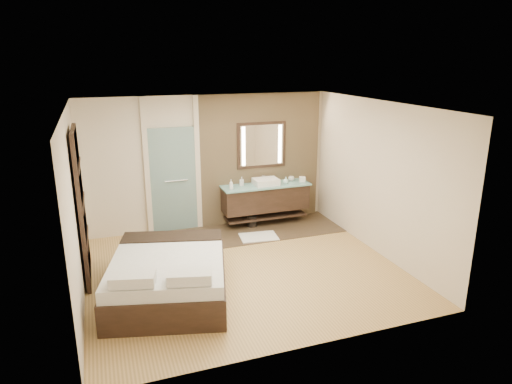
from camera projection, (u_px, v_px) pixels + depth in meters
name	position (u px, v px, depth m)	size (l,w,h in m)	color
floor	(244.00, 270.00, 7.59)	(5.00, 5.00, 0.00)	#9C7641
tile_strip	(248.00, 232.00, 9.22)	(3.80, 1.30, 0.01)	#3A2D20
stone_wall	(261.00, 159.00, 9.55)	(2.60, 0.08, 2.70)	tan
vanity	(265.00, 198.00, 9.51)	(1.85, 0.55, 0.88)	black
mirror_unit	(262.00, 145.00, 9.42)	(1.06, 0.04, 0.96)	black
frosted_door	(173.00, 176.00, 9.01)	(1.10, 0.12, 2.70)	#A9D6D5
shoji_partition	(82.00, 205.00, 7.01)	(0.06, 1.20, 2.40)	black
bed	(169.00, 276.00, 6.67)	(2.08, 2.37, 0.78)	black
bath_mat	(259.00, 237.00, 8.93)	(0.72, 0.50, 0.02)	white
waste_bin	(252.00, 221.00, 9.47)	(0.20, 0.20, 0.25)	black
tissue_box	(302.00, 179.00, 9.64)	(0.12, 0.12, 0.10)	white
soap_bottle_a	(231.00, 185.00, 9.05)	(0.08, 0.08, 0.20)	white
soap_bottle_b	(242.00, 181.00, 9.33)	(0.08, 0.08, 0.18)	#B2B2B2
soap_bottle_c	(286.00, 180.00, 9.47)	(0.11, 0.11, 0.14)	silver
cup	(291.00, 179.00, 9.69)	(0.12, 0.12, 0.10)	silver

